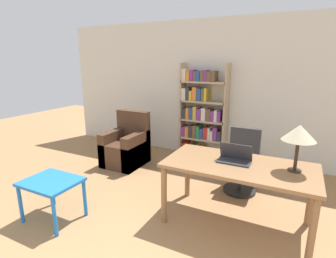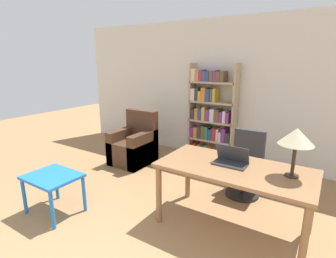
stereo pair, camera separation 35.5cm
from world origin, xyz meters
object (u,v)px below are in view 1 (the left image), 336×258
armchair (126,148)px  side_table_blue (52,186)px  desk (238,172)px  laptop (235,158)px  office_chair (242,163)px  table_lamp (299,134)px  bookshelf (200,115)px

armchair → side_table_blue: bearing=-82.0°
desk → armchair: armchair is taller
side_table_blue → armchair: size_ratio=0.66×
laptop → office_chair: (-0.06, 0.86, -0.39)m
desk → table_lamp: table_lamp is taller
bookshelf → desk: bearing=-59.0°
desk → table_lamp: bearing=7.1°
side_table_blue → table_lamp: bearing=20.9°
desk → laptop: 0.17m
office_chair → side_table_blue: bearing=-136.1°
laptop → side_table_blue: (-1.97, -0.97, -0.38)m
desk → office_chair: 0.95m
office_chair → laptop: bearing=-85.9°
side_table_blue → bookshelf: bookshelf is taller
laptop → armchair: bearing=157.2°
table_lamp → armchair: table_lamp is taller
table_lamp → office_chair: bearing=130.0°
table_lamp → armchair: size_ratio=0.51×
office_chair → side_table_blue: office_chair is taller
table_lamp → office_chair: (-0.70, 0.84, -0.76)m
office_chair → side_table_blue: (-1.90, -1.83, 0.02)m
desk → bookshelf: (-1.19, 1.97, 0.19)m
armchair → bookshelf: bearing=41.6°
table_lamp → desk: bearing=-172.9°
desk → table_lamp: size_ratio=3.31×
laptop → office_chair: 0.95m
table_lamp → bookshelf: size_ratio=0.27×
desk → laptop: bearing=143.0°
side_table_blue → bookshelf: (0.84, 2.90, 0.42)m
laptop → armchair: (-2.24, 0.94, -0.50)m
office_chair → armchair: size_ratio=0.96×
table_lamp → office_chair: size_ratio=0.54×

